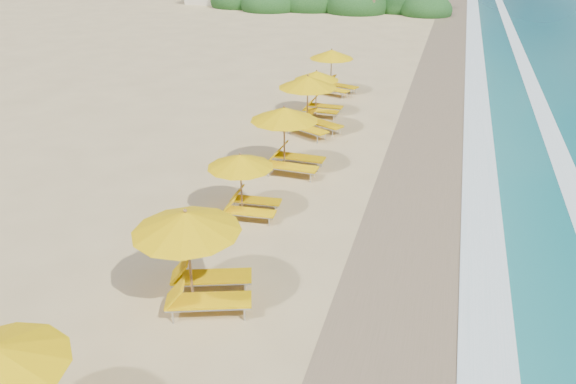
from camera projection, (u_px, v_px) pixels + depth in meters
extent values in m
plane|color=tan|center=(288.00, 229.00, 16.37)|extent=(160.00, 160.00, 0.00)
cube|color=#826A4E|center=(426.00, 249.00, 15.35)|extent=(4.00, 160.00, 0.01)
cube|color=white|center=(483.00, 256.00, 14.96)|extent=(1.20, 160.00, 0.01)
cylinder|color=olive|center=(190.00, 260.00, 12.65)|extent=(0.06, 0.06, 2.40)
cone|color=#E6B004|center=(186.00, 222.00, 12.22)|extent=(3.14, 3.14, 0.48)
sphere|color=olive|center=(185.00, 211.00, 12.10)|extent=(0.09, 0.09, 0.09)
cylinder|color=olive|center=(241.00, 186.00, 16.78)|extent=(0.05, 0.05, 1.95)
cone|color=#E6B004|center=(240.00, 161.00, 16.43)|extent=(2.16, 2.16, 0.39)
sphere|color=olive|center=(240.00, 154.00, 16.33)|extent=(0.07, 0.07, 0.07)
cylinder|color=olive|center=(284.00, 140.00, 19.76)|extent=(0.06, 0.06, 2.34)
cone|color=#E6B004|center=(284.00, 114.00, 19.34)|extent=(2.49, 2.49, 0.47)
sphere|color=olive|center=(284.00, 107.00, 19.23)|extent=(0.08, 0.08, 0.08)
cylinder|color=olive|center=(307.00, 105.00, 23.48)|extent=(0.06, 0.06, 2.41)
cone|color=#E6B004|center=(308.00, 82.00, 23.05)|extent=(3.33, 3.33, 0.48)
sphere|color=olive|center=(308.00, 75.00, 22.93)|extent=(0.09, 0.09, 0.09)
cylinder|color=olive|center=(316.00, 93.00, 25.81)|extent=(0.05, 0.05, 2.03)
cone|color=#E6B004|center=(317.00, 75.00, 25.44)|extent=(2.19, 2.19, 0.41)
sphere|color=olive|center=(317.00, 71.00, 25.34)|extent=(0.07, 0.07, 0.07)
cylinder|color=olive|center=(331.00, 72.00, 29.11)|extent=(0.06, 0.06, 2.25)
cone|color=#E6B004|center=(332.00, 54.00, 28.70)|extent=(2.96, 2.96, 0.45)
sphere|color=olive|center=(332.00, 49.00, 28.59)|extent=(0.08, 0.08, 0.08)
ellipsoid|color=#163D14|center=(356.00, 6.00, 56.51)|extent=(6.40, 6.40, 4.16)
ellipsoid|color=#163D14|center=(311.00, 2.00, 58.61)|extent=(7.20, 7.20, 4.68)
ellipsoid|color=#163D14|center=(269.00, 4.00, 57.95)|extent=(6.00, 6.00, 3.90)
ellipsoid|color=#163D14|center=(398.00, 6.00, 57.25)|extent=(5.60, 5.60, 3.64)
ellipsoid|color=#163D14|center=(240.00, 0.00, 60.68)|extent=(6.60, 6.60, 4.29)
ellipsoid|color=#163D14|center=(426.00, 10.00, 54.79)|extent=(5.00, 5.00, 3.25)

